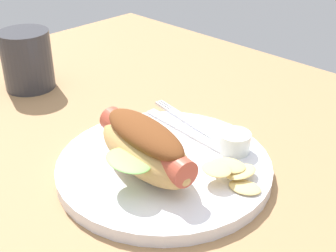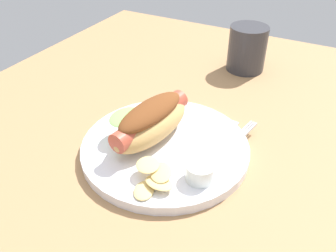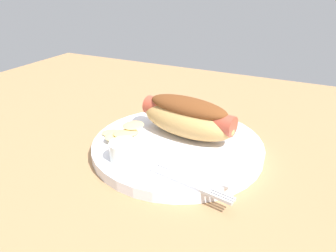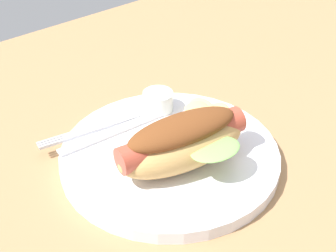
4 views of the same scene
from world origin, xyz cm
name	(u,v)px [view 1 (image 1 of 4)]	position (x,y,z in cm)	size (l,w,h in cm)	color
ground_plane	(179,193)	(0.00, 0.00, -0.90)	(120.00, 90.00, 1.80)	#9E754C
plate	(164,167)	(-3.44, 0.85, 0.80)	(26.40, 26.40, 1.60)	white
hot_dog	(145,146)	(-3.84, -1.92, 4.86)	(16.81, 10.73, 6.28)	tan
sauce_ramekin	(234,142)	(1.16, 8.81, 2.88)	(4.04, 4.04, 2.56)	white
fork	(192,123)	(-7.25, 10.09, 1.80)	(15.75, 3.95, 0.40)	silver
knife	(187,131)	(-6.32, 8.10, 1.78)	(15.59, 1.40, 0.36)	silver
chips_pile	(232,173)	(4.91, 3.57, 2.67)	(7.79, 6.83, 2.17)	#E0C073
drinking_cup	(27,60)	(-37.68, 2.73, 4.93)	(8.28, 8.28, 9.85)	#333338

